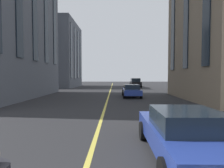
# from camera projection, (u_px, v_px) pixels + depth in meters

# --- Properties ---
(lane_centre_line) EXTENTS (80.00, 0.16, 0.01)m
(lane_centre_line) POSITION_uv_depth(u_px,v_px,m) (109.00, 96.00, 20.89)
(lane_centre_line) COLOR #D8C64C
(lane_centre_line) RESTS_ON ground_plane
(car_black_far) EXTENTS (4.70, 2.14, 1.88)m
(car_black_far) POSITION_uv_depth(u_px,v_px,m) (135.00, 83.00, 37.44)
(car_black_far) COLOR black
(car_black_far) RESTS_ON ground_plane
(car_blue_oncoming) EXTENTS (4.40, 1.95, 1.37)m
(car_blue_oncoming) POSITION_uv_depth(u_px,v_px,m) (183.00, 133.00, 5.01)
(car_blue_oncoming) COLOR navy
(car_blue_oncoming) RESTS_ON ground_plane
(car_blue_mid) EXTENTS (4.40, 1.95, 1.37)m
(car_blue_mid) POSITION_uv_depth(u_px,v_px,m) (131.00, 91.00, 20.21)
(car_blue_mid) COLOR navy
(car_blue_mid) RESTS_ON ground_plane
(building_left_near) EXTENTS (12.63, 12.10, 13.59)m
(building_left_near) POSITION_uv_depth(u_px,v_px,m) (49.00, 55.00, 39.44)
(building_left_near) COLOR #565B66
(building_left_near) RESTS_ON ground_plane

